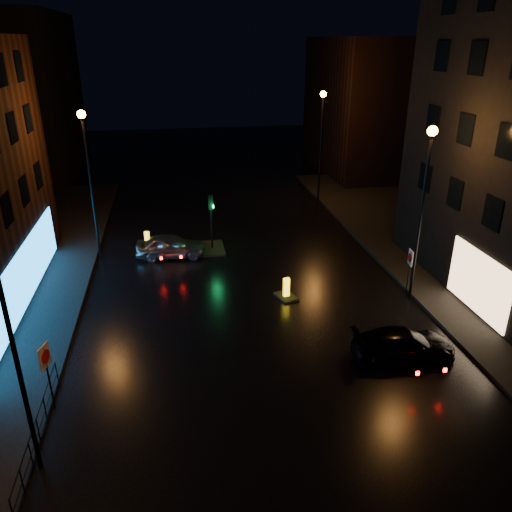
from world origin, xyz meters
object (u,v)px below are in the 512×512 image
(bollard_near, at_px, (286,293))
(road_sign_left, at_px, (46,362))
(bollard_far, at_px, (148,244))
(silver_hatchback, at_px, (171,246))
(road_sign_right, at_px, (410,261))
(dark_sedan, at_px, (404,344))
(traffic_signal, at_px, (212,242))

(bollard_near, distance_m, road_sign_left, 11.83)
(bollard_near, relative_size, bollard_far, 1.05)
(silver_hatchback, height_order, road_sign_left, road_sign_left)
(silver_hatchback, distance_m, bollard_near, 8.24)
(bollard_near, xyz_separation_m, road_sign_left, (-9.74, -6.51, 1.67))
(road_sign_right, bearing_deg, dark_sedan, 70.19)
(road_sign_right, bearing_deg, silver_hatchback, -23.22)
(road_sign_left, relative_size, road_sign_right, 1.08)
(dark_sedan, xyz_separation_m, road_sign_left, (-13.22, -0.82, 1.30))
(traffic_signal, height_order, bollard_far, traffic_signal)
(silver_hatchback, distance_m, road_sign_right, 13.41)
(road_sign_left, bearing_deg, bollard_near, 50.98)
(silver_hatchback, xyz_separation_m, dark_sedan, (9.00, -11.79, -0.08))
(dark_sedan, height_order, road_sign_left, road_sign_left)
(silver_hatchback, relative_size, road_sign_right, 1.69)
(silver_hatchback, bearing_deg, road_sign_right, -116.31)
(road_sign_left, distance_m, road_sign_right, 16.85)
(dark_sedan, height_order, bollard_far, dark_sedan)
(dark_sedan, bearing_deg, silver_hatchback, 40.78)
(bollard_near, xyz_separation_m, road_sign_right, (6.04, -0.60, 1.53))
(silver_hatchback, bearing_deg, traffic_signal, -69.89)
(dark_sedan, distance_m, bollard_near, 6.68)
(bollard_far, xyz_separation_m, road_sign_right, (12.97, -8.46, 1.54))
(bollard_near, height_order, road_sign_right, road_sign_right)
(silver_hatchback, distance_m, dark_sedan, 14.83)
(bollard_near, height_order, road_sign_left, road_sign_left)
(bollard_far, distance_m, road_sign_right, 15.56)
(silver_hatchback, height_order, road_sign_right, road_sign_right)
(dark_sedan, height_order, bollard_near, dark_sedan)
(traffic_signal, bearing_deg, road_sign_left, -116.67)
(silver_hatchback, relative_size, road_sign_left, 1.57)
(traffic_signal, xyz_separation_m, bollard_far, (-3.89, 1.03, -0.28))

